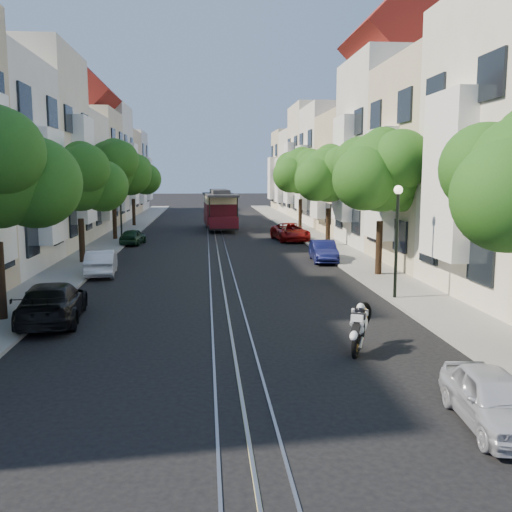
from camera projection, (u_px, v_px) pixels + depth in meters
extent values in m
plane|color=black|center=(215.00, 235.00, 44.44)|extent=(200.00, 200.00, 0.00)
cube|color=gray|center=(307.00, 233.00, 45.07)|extent=(2.50, 80.00, 0.12)
cube|color=gray|center=(121.00, 235.00, 43.81)|extent=(2.50, 80.00, 0.12)
cube|color=gray|center=(208.00, 235.00, 44.40)|extent=(0.06, 80.00, 0.02)
cube|color=gray|center=(215.00, 235.00, 44.44)|extent=(0.06, 80.00, 0.02)
cube|color=gray|center=(222.00, 235.00, 44.49)|extent=(0.06, 80.00, 0.02)
cube|color=tan|center=(215.00, 235.00, 44.44)|extent=(0.08, 80.00, 0.01)
cube|color=white|center=(449.00, 176.00, 20.84)|extent=(0.90, 3.04, 6.05)
cube|color=beige|center=(455.00, 168.00, 29.00)|extent=(7.00, 8.00, 10.00)
cube|color=white|center=(382.00, 184.00, 28.79)|extent=(0.90, 3.04, 5.50)
cube|color=silver|center=(402.00, 154.00, 36.75)|extent=(7.00, 8.00, 12.00)
cube|color=white|center=(344.00, 169.00, 36.56)|extent=(0.90, 3.04, 6.60)
cube|color=#C6B28C|center=(367.00, 177.00, 44.85)|extent=(7.00, 8.00, 9.00)
cube|color=white|center=(319.00, 186.00, 44.62)|extent=(0.90, 3.04, 4.95)
cube|color=white|center=(343.00, 168.00, 52.64)|extent=(7.00, 8.00, 10.50)
cube|color=white|center=(302.00, 178.00, 52.42)|extent=(0.90, 3.04, 5.78)
cube|color=beige|center=(325.00, 164.00, 60.45)|extent=(7.00, 8.00, 11.50)
cube|color=white|center=(290.00, 173.00, 60.25)|extent=(0.90, 3.04, 6.32)
cube|color=silver|center=(311.00, 174.00, 68.48)|extent=(7.00, 8.00, 9.50)
cube|color=white|center=(280.00, 180.00, 68.26)|extent=(0.90, 3.04, 5.23)
cube|color=beige|center=(300.00, 172.00, 76.34)|extent=(7.00, 8.00, 10.00)
cube|color=white|center=(272.00, 178.00, 76.12)|extent=(0.90, 3.04, 5.50)
cube|color=white|center=(49.00, 186.00, 27.37)|extent=(0.90, 3.04, 5.39)
cube|color=beige|center=(19.00, 155.00, 34.68)|extent=(7.00, 8.00, 11.76)
cube|color=white|center=(83.00, 170.00, 35.14)|extent=(0.90, 3.04, 6.47)
cube|color=silver|center=(55.00, 178.00, 42.78)|extent=(7.00, 8.00, 8.82)
cube|color=white|center=(106.00, 187.00, 43.21)|extent=(0.90, 3.04, 4.85)
cube|color=beige|center=(78.00, 169.00, 50.56)|extent=(7.00, 8.00, 10.29)
cube|color=white|center=(121.00, 179.00, 51.01)|extent=(0.90, 3.04, 5.66)
cube|color=silver|center=(95.00, 165.00, 58.38)|extent=(7.00, 8.00, 11.27)
cube|color=white|center=(133.00, 174.00, 58.84)|extent=(0.90, 3.04, 6.20)
cube|color=#C6B28C|center=(108.00, 175.00, 66.41)|extent=(7.00, 8.00, 9.31)
cube|color=white|center=(141.00, 181.00, 66.84)|extent=(0.90, 3.04, 5.12)
cube|color=white|center=(118.00, 173.00, 74.26)|extent=(7.00, 8.00, 9.80)
cube|color=white|center=(148.00, 179.00, 74.70)|extent=(0.90, 3.04, 5.39)
sphere|color=#1E4812|center=(508.00, 196.00, 13.14)|extent=(2.64, 2.64, 2.64)
cylinder|color=black|center=(379.00, 248.00, 26.15)|extent=(0.30, 0.30, 2.45)
sphere|color=#1E4812|center=(381.00, 171.00, 25.66)|extent=(3.64, 3.64, 3.64)
sphere|color=#1E4812|center=(401.00, 180.00, 26.30)|extent=(2.91, 2.91, 2.91)
sphere|color=#1E4812|center=(365.00, 178.00, 24.92)|extent=(2.84, 2.84, 2.84)
sphere|color=#1E4812|center=(383.00, 151.00, 25.64)|extent=(2.18, 2.18, 2.18)
cylinder|color=black|center=(328.00, 227.00, 37.00)|extent=(0.30, 0.30, 2.38)
sphere|color=#1E4812|center=(329.00, 175.00, 36.52)|extent=(3.54, 3.54, 3.54)
sphere|color=#1E4812|center=(344.00, 181.00, 37.17)|extent=(2.83, 2.83, 2.83)
sphere|color=#1E4812|center=(316.00, 179.00, 35.79)|extent=(2.76, 2.76, 2.76)
sphere|color=#1E4812|center=(330.00, 160.00, 36.50)|extent=(2.12, 2.12, 2.12)
cylinder|color=black|center=(300.00, 214.00, 47.84)|extent=(0.30, 0.30, 2.52)
sphere|color=#1E4812|center=(301.00, 171.00, 47.33)|extent=(3.74, 3.74, 3.74)
sphere|color=#1E4812|center=(312.00, 176.00, 47.98)|extent=(3.00, 3.00, 3.00)
sphere|color=#1E4812|center=(291.00, 175.00, 46.60)|extent=(2.92, 2.92, 2.92)
sphere|color=#1E4812|center=(302.00, 160.00, 47.31)|extent=(2.25, 2.25, 2.25)
cylinder|color=black|center=(0.00, 281.00, 17.99)|extent=(0.30, 0.30, 2.45)
sphere|color=#1E4812|center=(36.00, 183.00, 18.14)|extent=(2.91, 2.91, 2.91)
cylinder|color=black|center=(82.00, 240.00, 29.83)|extent=(0.30, 0.30, 2.27)
sphere|color=#1E4812|center=(79.00, 178.00, 29.38)|extent=(3.38, 3.38, 3.38)
sphere|color=#1E4812|center=(103.00, 186.00, 30.03)|extent=(2.70, 2.70, 2.70)
sphere|color=#1E4812|center=(57.00, 185.00, 28.65)|extent=(2.64, 2.64, 2.64)
sphere|color=#1E4812|center=(81.00, 161.00, 29.36)|extent=(2.03, 2.03, 2.03)
cylinder|color=black|center=(115.00, 220.00, 40.66)|extent=(0.30, 0.30, 2.62)
sphere|color=#1E4812|center=(113.00, 168.00, 40.13)|extent=(3.90, 3.90, 3.90)
sphere|color=#1E4812|center=(130.00, 174.00, 40.78)|extent=(3.12, 3.12, 3.12)
sphere|color=#1E4812|center=(97.00, 172.00, 39.40)|extent=(3.04, 3.04, 3.04)
sphere|color=#1E4812|center=(114.00, 155.00, 40.11)|extent=(2.34, 2.34, 2.34)
cylinder|color=black|center=(134.00, 212.00, 51.52)|extent=(0.30, 0.30, 2.38)
sphere|color=#1E4812|center=(133.00, 175.00, 51.05)|extent=(3.54, 3.54, 3.54)
sphere|color=#1E4812|center=(146.00, 179.00, 51.69)|extent=(2.83, 2.83, 2.83)
sphere|color=#1E4812|center=(121.00, 178.00, 50.32)|extent=(2.76, 2.76, 2.76)
sphere|color=#1E4812|center=(134.00, 164.00, 51.03)|extent=(2.12, 2.12, 2.12)
cylinder|color=black|center=(396.00, 244.00, 21.03)|extent=(0.12, 0.12, 4.00)
sphere|color=#FFF2CC|center=(398.00, 190.00, 20.74)|extent=(0.32, 0.32, 0.32)
cylinder|color=black|center=(121.00, 214.00, 37.68)|extent=(0.12, 0.12, 4.00)
sphere|color=#FFF2CC|center=(120.00, 183.00, 37.40)|extent=(0.32, 0.32, 0.32)
torus|color=black|center=(356.00, 346.00, 14.70)|extent=(0.42, 0.69, 0.70)
torus|color=black|center=(364.00, 314.00, 15.70)|extent=(0.60, 0.52, 0.68)
ellipsoid|color=silver|center=(360.00, 324.00, 15.14)|extent=(0.77, 1.04, 0.80)
ellipsoid|color=silver|center=(358.00, 319.00, 14.90)|extent=(0.53, 0.62, 0.45)
cube|color=black|center=(356.00, 329.00, 14.56)|extent=(0.39, 0.54, 0.32)
cube|color=silver|center=(358.00, 318.00, 14.86)|extent=(0.50, 0.60, 0.26)
sphere|color=black|center=(360.00, 311.00, 15.13)|extent=(0.25, 0.25, 0.25)
cube|color=black|center=(220.00, 224.00, 48.89)|extent=(2.77, 8.21, 0.30)
cube|color=#470B14|center=(220.00, 210.00, 48.72)|extent=(2.70, 5.18, 2.43)
cube|color=beige|center=(220.00, 199.00, 48.59)|extent=(2.75, 5.24, 0.61)
cube|color=#2D2D30|center=(220.00, 195.00, 48.53)|extent=(2.97, 8.22, 0.18)
cube|color=#2D2D30|center=(220.00, 192.00, 48.50)|extent=(1.66, 4.62, 0.35)
imported|color=#B7BAC4|center=(493.00, 399.00, 10.60)|extent=(1.51, 3.20, 1.06)
imported|color=#0B0E39|center=(323.00, 251.00, 30.72)|extent=(1.46, 3.58, 1.16)
imported|color=maroon|center=(290.00, 232.00, 40.50)|extent=(2.55, 4.71, 1.26)
imported|color=black|center=(52.00, 302.00, 18.10)|extent=(2.23, 4.61, 1.29)
imported|color=silver|center=(101.00, 262.00, 26.63)|extent=(1.62, 3.77, 1.21)
imported|color=black|center=(133.00, 237.00, 38.23)|extent=(1.63, 3.30, 1.08)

